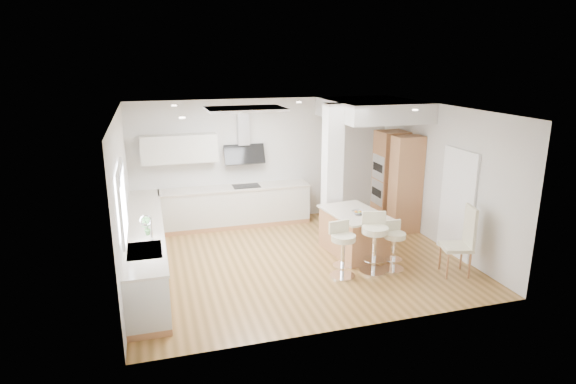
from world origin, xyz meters
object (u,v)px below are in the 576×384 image
object	(u,v)px
bar_stool_a	(342,247)
bar_stool_c	(394,243)
bar_stool_b	(374,240)
dining_chair	(463,238)
peninsula	(354,232)

from	to	relation	value
bar_stool_a	bar_stool_c	size ratio (longest dim) A/B	1.10
bar_stool_b	dining_chair	world-z (taller)	dining_chair
bar_stool_a	bar_stool_b	distance (m)	0.61
bar_stool_c	dining_chair	bearing A→B (deg)	-25.20
bar_stool_b	bar_stool_c	world-z (taller)	bar_stool_b
peninsula	bar_stool_b	distance (m)	0.90
bar_stool_c	dining_chair	size ratio (longest dim) A/B	0.72
bar_stool_a	bar_stool_b	xyz separation A→B (m)	(0.61, 0.02, 0.06)
peninsula	bar_stool_c	distance (m)	0.97
peninsula	dining_chair	distance (m)	2.01
bar_stool_c	bar_stool_b	bearing A→B (deg)	179.67
bar_stool_b	bar_stool_c	bearing A→B (deg)	15.72
peninsula	bar_stool_a	world-z (taller)	bar_stool_a
peninsula	bar_stool_c	world-z (taller)	peninsula
peninsula	bar_stool_a	xyz separation A→B (m)	(-0.61, -0.91, 0.12)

